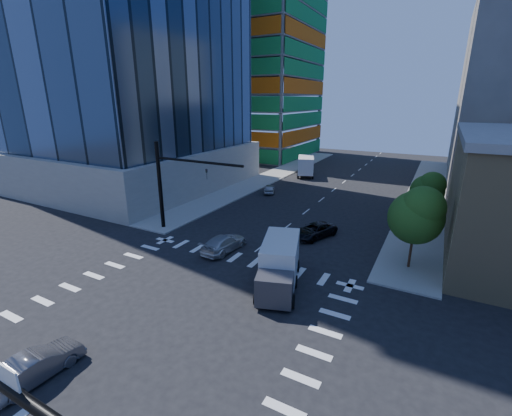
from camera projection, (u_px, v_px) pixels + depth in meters
The scene contains 14 objects.
ground at pixel (174, 315), 21.77m from camera, with size 160.00×160.00×0.00m, color black.
road_markings at pixel (174, 315), 21.77m from camera, with size 20.00×20.00×0.01m, color silver.
sidewalk_ne at pixel (426, 194), 49.64m from camera, with size 5.00×60.00×0.15m, color #98978F.
sidewalk_nw at pixel (271, 176), 60.95m from camera, with size 5.00×60.00×0.15m, color #98978F.
construction_building at pixel (256, 47), 78.65m from camera, with size 25.16×34.50×70.60m.
signal_mast_nw at pixel (171, 179), 34.28m from camera, with size 10.20×0.40×9.00m.
tree_south at pixel (418, 214), 26.30m from camera, with size 4.16×4.16×6.82m.
tree_north at pixel (429, 189), 36.44m from camera, with size 3.54×3.52×5.78m.
car_nb_far at pixel (314, 231), 33.98m from camera, with size 2.28×4.94×1.37m, color black.
car_sb_near at pixel (224, 243), 30.90m from camera, with size 2.06×5.06×1.47m, color beige.
car_sb_mid at pixel (269, 189), 50.14m from camera, with size 1.51×3.76×1.28m, color #B7BAC0.
car_sb_cross at pixel (37, 365), 16.72m from camera, with size 1.50×4.31×1.42m, color #55555A.
box_truck_near at pixel (279, 269), 24.59m from camera, with size 4.54×6.86×3.32m.
box_truck_far at pixel (306, 167), 61.56m from camera, with size 4.98×7.24×3.50m.
Camera 1 is at (13.48, -13.94, 13.13)m, focal length 24.00 mm.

